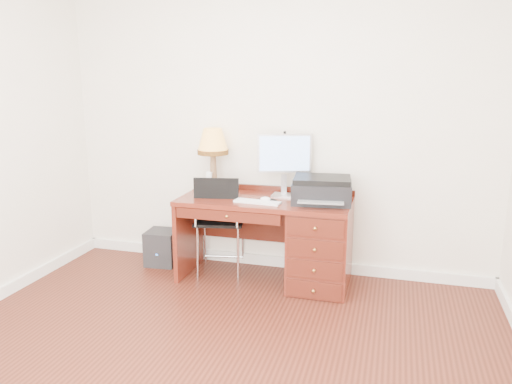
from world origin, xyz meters
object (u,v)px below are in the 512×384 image
(printer, at_px, (322,190))
(leg_lamp, at_px, (213,145))
(desk, at_px, (300,239))
(phone, at_px, (209,187))
(equipment_box, at_px, (162,247))
(monitor, at_px, (285,157))
(chair, at_px, (218,215))

(printer, relative_size, leg_lamp, 0.91)
(desk, distance_m, phone, 0.96)
(desk, xyz_separation_m, phone, (-0.87, 0.07, 0.40))
(phone, relative_size, equipment_box, 0.59)
(desk, height_order, monitor, monitor)
(monitor, bearing_deg, printer, -44.22)
(leg_lamp, bearing_deg, desk, -10.75)
(chair, bearing_deg, printer, -11.59)
(desk, distance_m, equipment_box, 1.41)
(equipment_box, bearing_deg, leg_lamp, 2.87)
(equipment_box, bearing_deg, printer, -7.58)
(printer, bearing_deg, monitor, 148.72)
(leg_lamp, height_order, equipment_box, leg_lamp)
(printer, bearing_deg, chair, 172.92)
(printer, bearing_deg, phone, 170.45)
(desk, relative_size, equipment_box, 4.47)
(phone, bearing_deg, leg_lamp, 88.08)
(monitor, xyz_separation_m, leg_lamp, (-0.68, -0.01, 0.08))
(monitor, relative_size, phone, 2.81)
(monitor, xyz_separation_m, equipment_box, (-1.20, -0.08, -0.93))
(monitor, bearing_deg, leg_lamp, 161.91)
(desk, relative_size, phone, 7.60)
(printer, xyz_separation_m, leg_lamp, (-1.03, 0.15, 0.32))
(desk, xyz_separation_m, equipment_box, (-1.38, 0.10, -0.24))
(desk, height_order, printer, printer)
(desk, xyz_separation_m, printer, (0.17, 0.01, 0.44))
(printer, bearing_deg, equipment_box, 170.57)
(printer, xyz_separation_m, phone, (-1.04, 0.06, -0.05))
(phone, bearing_deg, printer, 1.78)
(desk, relative_size, printer, 2.83)
(monitor, xyz_separation_m, chair, (-0.59, -0.15, -0.53))
(desk, xyz_separation_m, monitor, (-0.18, 0.18, 0.69))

